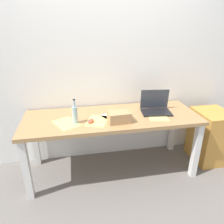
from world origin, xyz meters
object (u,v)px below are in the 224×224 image
Objects in this scene: cardboard_box at (119,117)px; filing_cabinet at (210,136)px; beer_bottle at (75,114)px; computer_mouse at (91,121)px; laptop_right at (156,107)px; desk at (112,123)px.

cardboard_box is 0.34× the size of filing_cabinet.
computer_mouse is at bearing -5.56° from beer_bottle.
laptop_right is at bearing 8.37° from beer_bottle.
cardboard_box is (0.30, -0.04, 0.04)m from computer_mouse.
beer_bottle reaches higher than filing_cabinet.
beer_bottle reaches higher than laptop_right.
desk is 7.44× the size of beer_bottle.
cardboard_box is at bearing -7.25° from beer_bottle.
cardboard_box is 1.36m from filing_cabinet.
computer_mouse is at bearing -154.14° from desk.
desk is 0.23m from cardboard_box.
cardboard_box reaches higher than computer_mouse.
computer_mouse is 0.15× the size of filing_cabinet.
cardboard_box is (-0.49, -0.20, 0.00)m from laptop_right.
beer_bottle is 1.80m from filing_cabinet.
cardboard_box reaches higher than filing_cabinet.
laptop_right is at bearing 3.34° from desk.
beer_bottle is 1.14× the size of cardboard_box.
desk is 8.49× the size of cardboard_box.
laptop_right is 0.53× the size of filing_cabinet.
laptop_right reaches higher than desk.
computer_mouse is 1.63m from filing_cabinet.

